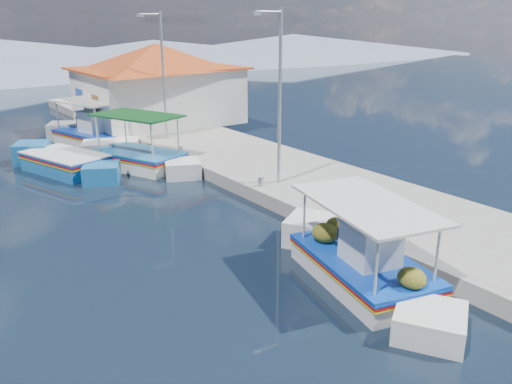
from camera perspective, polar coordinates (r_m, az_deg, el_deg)
ground at (r=15.04m, az=-6.69°, el=-5.64°), size 160.00×160.00×0.00m
quay at (r=22.73m, az=-1.17°, el=3.50°), size 5.00×44.00×0.50m
bollards at (r=20.92m, az=-4.75°, el=3.25°), size 0.20×17.20×0.30m
main_caique at (r=12.97m, az=11.36°, el=-7.85°), size 3.06×6.75×2.29m
caique_green_canopy at (r=23.00m, az=-12.71°, el=3.58°), size 3.68×6.40×2.58m
caique_blue_hull at (r=23.30m, az=-20.19°, el=2.92°), size 3.33×6.43×1.20m
caique_far at (r=27.94m, az=-17.62°, el=5.92°), size 3.36×6.87×2.50m
harbor_building at (r=30.12m, az=-10.71°, el=11.78°), size 10.49×10.49×4.40m
lamp_post_near at (r=18.05m, az=2.42°, el=11.25°), size 1.21×0.14×6.00m
lamp_post_far at (r=25.70m, az=-10.39°, el=13.11°), size 1.21×0.14×6.00m
mountain_ridge at (r=69.45m, az=-25.56°, el=13.34°), size 171.40×96.00×5.50m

